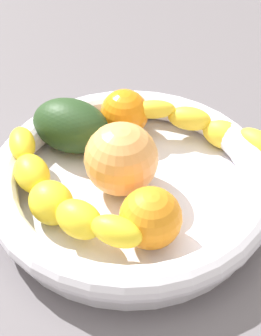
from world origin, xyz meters
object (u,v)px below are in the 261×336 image
at_px(fruit_bowl, 130,183).
at_px(peach_blush, 120,161).
at_px(avocado_dark, 71,126).
at_px(banana_draped_right, 221,132).
at_px(banana_draped_left, 56,194).
at_px(orange_front, 124,113).
at_px(orange_mid_left, 151,218).

distance_m(fruit_bowl, peach_blush, 0.03).
bearing_deg(avocado_dark, banana_draped_right, 22.29).
relative_size(fruit_bowl, banana_draped_left, 1.53).
distance_m(banana_draped_right, orange_front, 0.11).
bearing_deg(orange_front, orange_mid_left, -56.75).
distance_m(fruit_bowl, orange_mid_left, 0.08).
bearing_deg(banana_draped_right, fruit_bowl, -123.41).
height_order(banana_draped_right, peach_blush, peach_blush).
relative_size(banana_draped_left, banana_draped_right, 0.92).
relative_size(banana_draped_left, orange_mid_left, 3.27).
xyz_separation_m(banana_draped_left, peach_blush, (0.04, 0.06, 0.01)).
bearing_deg(fruit_bowl, peach_blush, -160.32).
xyz_separation_m(fruit_bowl, orange_front, (-0.05, 0.09, 0.02)).
xyz_separation_m(fruit_bowl, avocado_dark, (-0.09, 0.04, 0.02)).
height_order(fruit_bowl, avocado_dark, avocado_dark).
distance_m(orange_front, avocado_dark, 0.07).
relative_size(orange_front, avocado_dark, 0.62).
bearing_deg(fruit_bowl, avocado_dark, 158.18).
bearing_deg(banana_draped_right, avocado_dark, -157.71).
distance_m(banana_draped_left, peach_blush, 0.07).
bearing_deg(fruit_bowl, banana_draped_right, 56.59).
bearing_deg(banana_draped_right, orange_mid_left, -97.66).
relative_size(fruit_bowl, orange_mid_left, 5.01).
xyz_separation_m(fruit_bowl, banana_draped_right, (0.07, 0.10, 0.02)).
bearing_deg(banana_draped_right, orange_front, -172.15).
distance_m(orange_front, peach_blush, 0.10).
bearing_deg(banana_draped_right, banana_draped_left, -125.57).
xyz_separation_m(banana_draped_right, orange_front, (-0.11, -0.02, 0.00)).
relative_size(banana_draped_right, peach_blush, 2.75).
bearing_deg(avocado_dark, orange_front, 47.85).
distance_m(fruit_bowl, banana_draped_right, 0.12).
distance_m(banana_draped_left, orange_mid_left, 0.10).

